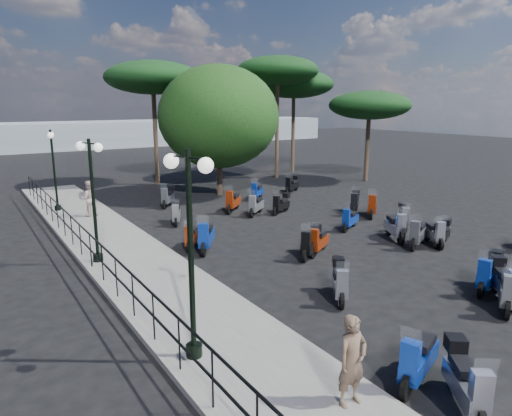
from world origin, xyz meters
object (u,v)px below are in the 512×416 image
scooter_27 (355,203)px  broadleaf_tree (219,117)px  scooter_0 (466,383)px  pine_3 (370,105)px  scooter_19 (417,234)px  pedestrian_far (89,199)px  pine_1 (294,84)px  pine_2 (153,78)px  pine_0 (278,71)px  lamp_post_1 (93,193)px  scooter_9 (318,242)px  scooter_11 (168,197)px  scooter_20 (395,227)px  scooter_15 (233,202)px  scooter_2 (311,243)px  scooter_4 (192,237)px  scooter_26 (404,217)px  scooter_16 (281,204)px  scooter_6 (507,292)px  scooter_14 (350,220)px  lamp_post_2 (54,165)px  scooter_1 (418,360)px  scooter_3 (206,237)px  scooter_8 (340,282)px  scooter_28 (292,185)px  scooter_7 (505,282)px  woman (352,361)px  scooter_22 (257,192)px  scooter_21 (372,206)px  lamp_post_0 (190,243)px  scooter_18 (442,234)px  scooter_13 (434,234)px  scooter_12 (489,274)px  scooter_10 (256,206)px  scooter_5 (176,214)px

scooter_27 → broadleaf_tree: 9.11m
scooter_0 → pine_3: (16.37, 17.92, 4.52)m
scooter_19 → scooter_27: scooter_19 is taller
pedestrian_far → pine_1: 19.12m
pine_2 → pine_0: bearing=-14.3°
lamp_post_1 → scooter_9: lamp_post_1 is taller
scooter_11 → scooter_20: 11.58m
scooter_15 → pine_0: bearing=-89.8°
scooter_2 → scooter_4: bearing=10.7°
scooter_26 → pine_3: pine_3 is taller
scooter_27 → scooter_16: bearing=15.9°
pedestrian_far → scooter_6: 16.96m
scooter_14 → scooter_15: size_ratio=1.00×
lamp_post_2 → scooter_2: bearing=-52.0°
scooter_0 → scooter_1: size_ratio=0.87×
scooter_3 → scooter_8: (1.12, -5.69, -0.02)m
scooter_4 → scooter_28: (9.66, 6.55, 0.05)m
lamp_post_1 → scooter_9: bearing=-45.7°
scooter_14 → scooter_15: bearing=-2.1°
scooter_7 → scooter_19: scooter_19 is taller
woman → pine_3: bearing=42.8°
pine_1 → scooter_2: bearing=-125.8°
scooter_22 → scooter_26: size_ratio=1.03×
lamp_post_1 → scooter_16: (9.32, 2.55, -1.97)m
scooter_6 → scooter_16: size_ratio=1.13×
lamp_post_2 → scooter_21: bearing=-25.4°
scooter_27 → pine_0: 13.16m
lamp_post_0 → scooter_19: lamp_post_0 is taller
scooter_11 → pine_1: bearing=-113.8°
scooter_8 → scooter_11: bearing=-54.7°
scooter_18 → pine_0: 18.12m
lamp_post_1 → scooter_7: 12.34m
lamp_post_0 → scooter_13: 11.40m
scooter_7 → scooter_16: bearing=-52.1°
scooter_26 → scooter_2: bearing=49.9°
scooter_4 → scooter_16: 6.50m
scooter_12 → scooter_14: (1.33, 6.84, -0.10)m
scooter_2 → scooter_21: bearing=-98.4°
woman → scooter_14: bearing=45.3°
scooter_10 → scooter_21: size_ratio=0.95×
scooter_18 → scooter_11: bearing=7.8°
scooter_27 → scooter_8: bearing=91.5°
scooter_4 → scooter_13: bearing=-172.2°
pine_0 → scooter_20: bearing=-108.6°
scooter_5 → lamp_post_2: bearing=-25.7°
scooter_8 → pine_0: bearing=-83.3°
scooter_13 → pine_3: (8.69, 11.71, 4.59)m
lamp_post_0 → scooter_16: size_ratio=3.01×
scooter_2 → broadleaf_tree: (2.63, 11.32, 3.96)m
scooter_9 → scooter_10: scooter_10 is taller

